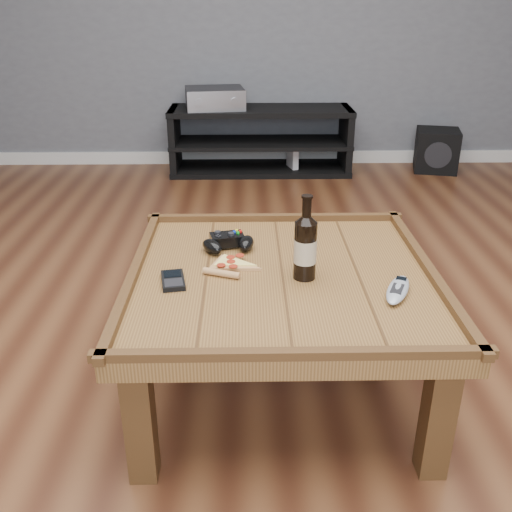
{
  "coord_description": "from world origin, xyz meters",
  "views": [
    {
      "loc": [
        -0.12,
        -1.68,
        1.29
      ],
      "look_at": [
        -0.09,
        -0.02,
        0.52
      ],
      "focal_mm": 40.0,
      "sensor_mm": 36.0,
      "label": 1
    }
  ],
  "objects_px": {
    "media_console": "(260,141)",
    "beer_bottle": "(305,246)",
    "coffee_table": "(282,289)",
    "game_controller": "(228,242)",
    "av_receiver": "(215,98)",
    "remote_control": "(398,290)",
    "subwoofer": "(436,150)",
    "pizza_slice": "(230,265)",
    "smartphone": "(173,280)",
    "game_console": "(292,160)"
  },
  "relations": [
    {
      "from": "media_console",
      "to": "beer_bottle",
      "type": "relative_size",
      "value": 5.0
    },
    {
      "from": "coffee_table",
      "to": "beer_bottle",
      "type": "xyz_separation_m",
      "value": [
        0.07,
        -0.03,
        0.17
      ]
    },
    {
      "from": "game_controller",
      "to": "av_receiver",
      "type": "xyz_separation_m",
      "value": [
        -0.17,
        2.55,
        0.1
      ]
    },
    {
      "from": "beer_bottle",
      "to": "remote_control",
      "type": "distance_m",
      "value": 0.32
    },
    {
      "from": "subwoofer",
      "to": "remote_control",
      "type": "bearing_deg",
      "value": -96.93
    },
    {
      "from": "game_controller",
      "to": "beer_bottle",
      "type": "bearing_deg",
      "value": -55.36
    },
    {
      "from": "pizza_slice",
      "to": "av_receiver",
      "type": "bearing_deg",
      "value": 113.88
    },
    {
      "from": "smartphone",
      "to": "remote_control",
      "type": "bearing_deg",
      "value": -17.47
    },
    {
      "from": "smartphone",
      "to": "av_receiver",
      "type": "relative_size",
      "value": 0.3
    },
    {
      "from": "remote_control",
      "to": "game_console",
      "type": "xyz_separation_m",
      "value": [
        -0.09,
        2.87,
        -0.36
      ]
    },
    {
      "from": "av_receiver",
      "to": "subwoofer",
      "type": "xyz_separation_m",
      "value": [
        1.75,
        0.02,
        -0.41
      ]
    },
    {
      "from": "game_controller",
      "to": "smartphone",
      "type": "xyz_separation_m",
      "value": [
        -0.17,
        -0.26,
        -0.02
      ]
    },
    {
      "from": "beer_bottle",
      "to": "game_controller",
      "type": "relative_size",
      "value": 1.36
    },
    {
      "from": "subwoofer",
      "to": "game_console",
      "type": "height_order",
      "value": "subwoofer"
    },
    {
      "from": "smartphone",
      "to": "pizza_slice",
      "type": "bearing_deg",
      "value": 21.01
    },
    {
      "from": "coffee_table",
      "to": "media_console",
      "type": "xyz_separation_m",
      "value": [
        0.0,
        2.75,
        -0.15
      ]
    },
    {
      "from": "media_console",
      "to": "game_console",
      "type": "height_order",
      "value": "media_console"
    },
    {
      "from": "remote_control",
      "to": "coffee_table",
      "type": "bearing_deg",
      "value": -179.53
    },
    {
      "from": "coffee_table",
      "to": "game_console",
      "type": "distance_m",
      "value": 2.74
    },
    {
      "from": "media_console",
      "to": "av_receiver",
      "type": "height_order",
      "value": "av_receiver"
    },
    {
      "from": "av_receiver",
      "to": "subwoofer",
      "type": "distance_m",
      "value": 1.8
    },
    {
      "from": "game_controller",
      "to": "remote_control",
      "type": "relative_size",
      "value": 0.99
    },
    {
      "from": "media_console",
      "to": "subwoofer",
      "type": "height_order",
      "value": "media_console"
    },
    {
      "from": "coffee_table",
      "to": "remote_control",
      "type": "xyz_separation_m",
      "value": [
        0.35,
        -0.15,
        0.07
      ]
    },
    {
      "from": "pizza_slice",
      "to": "game_console",
      "type": "bearing_deg",
      "value": 101.13
    },
    {
      "from": "game_controller",
      "to": "game_console",
      "type": "relative_size",
      "value": 0.9
    },
    {
      "from": "game_controller",
      "to": "av_receiver",
      "type": "relative_size",
      "value": 0.43
    },
    {
      "from": "coffee_table",
      "to": "smartphone",
      "type": "bearing_deg",
      "value": -170.05
    },
    {
      "from": "media_console",
      "to": "subwoofer",
      "type": "distance_m",
      "value": 1.41
    },
    {
      "from": "pizza_slice",
      "to": "smartphone",
      "type": "distance_m",
      "value": 0.21
    },
    {
      "from": "pizza_slice",
      "to": "subwoofer",
      "type": "bearing_deg",
      "value": 80.03
    },
    {
      "from": "pizza_slice",
      "to": "remote_control",
      "type": "distance_m",
      "value": 0.56
    },
    {
      "from": "pizza_slice",
      "to": "subwoofer",
      "type": "height_order",
      "value": "pizza_slice"
    },
    {
      "from": "pizza_slice",
      "to": "av_receiver",
      "type": "xyz_separation_m",
      "value": [
        -0.17,
        2.7,
        0.12
      ]
    },
    {
      "from": "av_receiver",
      "to": "smartphone",
      "type": "bearing_deg",
      "value": -97.77
    },
    {
      "from": "pizza_slice",
      "to": "remote_control",
      "type": "xyz_separation_m",
      "value": [
        0.52,
        -0.2,
        0.01
      ]
    },
    {
      "from": "smartphone",
      "to": "remote_control",
      "type": "height_order",
      "value": "remote_control"
    },
    {
      "from": "coffee_table",
      "to": "pizza_slice",
      "type": "distance_m",
      "value": 0.19
    },
    {
      "from": "game_controller",
      "to": "smartphone",
      "type": "height_order",
      "value": "game_controller"
    },
    {
      "from": "coffee_table",
      "to": "smartphone",
      "type": "xyz_separation_m",
      "value": [
        -0.35,
        -0.06,
        0.07
      ]
    },
    {
      "from": "media_console",
      "to": "av_receiver",
      "type": "relative_size",
      "value": 2.95
    },
    {
      "from": "pizza_slice",
      "to": "subwoofer",
      "type": "xyz_separation_m",
      "value": [
        1.58,
        2.71,
        -0.3
      ]
    },
    {
      "from": "remote_control",
      "to": "game_console",
      "type": "bearing_deg",
      "value": 115.74
    },
    {
      "from": "beer_bottle",
      "to": "subwoofer",
      "type": "distance_m",
      "value": 3.12
    },
    {
      "from": "media_console",
      "to": "game_controller",
      "type": "height_order",
      "value": "game_controller"
    },
    {
      "from": "game_controller",
      "to": "pizza_slice",
      "type": "height_order",
      "value": "game_controller"
    },
    {
      "from": "media_console",
      "to": "smartphone",
      "type": "xyz_separation_m",
      "value": [
        -0.35,
        -2.81,
        0.21
      ]
    },
    {
      "from": "media_console",
      "to": "beer_bottle",
      "type": "xyz_separation_m",
      "value": [
        0.07,
        -2.78,
        0.32
      ]
    },
    {
      "from": "game_controller",
      "to": "pizza_slice",
      "type": "relative_size",
      "value": 0.79
    },
    {
      "from": "beer_bottle",
      "to": "remote_control",
      "type": "bearing_deg",
      "value": -22.87
    }
  ]
}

